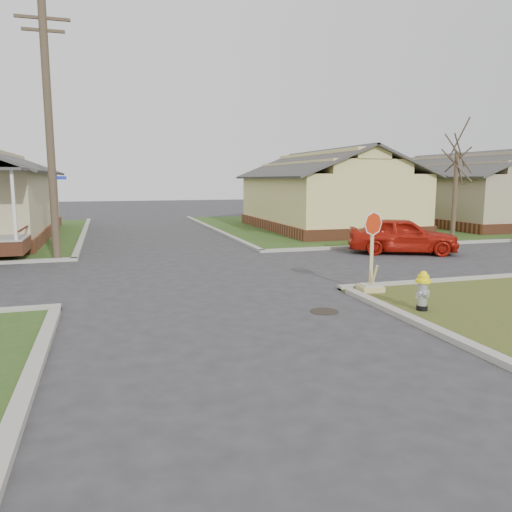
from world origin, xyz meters
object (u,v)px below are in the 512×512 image
object	(u,v)px
utility_pole	(49,130)
stop_sign	(371,274)
red_sedan	(402,235)
fire_hydrant	(423,289)

from	to	relation	value
utility_pole	stop_sign	size ratio (longest dim) A/B	4.30
utility_pole	red_sedan	world-z (taller)	utility_pole
stop_sign	red_sedan	xyz separation A→B (m)	(4.77, 5.91, 0.23)
utility_pole	stop_sign	world-z (taller)	utility_pole
utility_pole	fire_hydrant	xyz separation A→B (m)	(8.47, -10.09, -4.12)
utility_pole	fire_hydrant	world-z (taller)	utility_pole
stop_sign	red_sedan	bearing A→B (deg)	57.30
utility_pole	red_sedan	bearing A→B (deg)	-9.12
stop_sign	red_sedan	world-z (taller)	stop_sign
utility_pole	fire_hydrant	bearing A→B (deg)	-49.97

